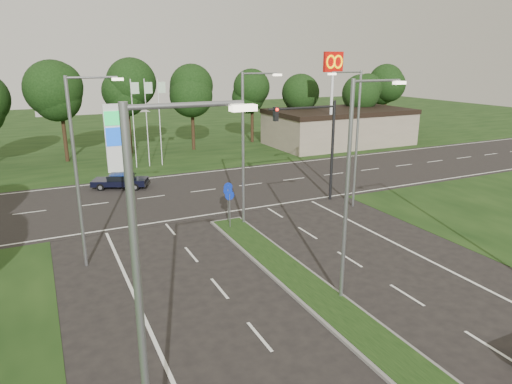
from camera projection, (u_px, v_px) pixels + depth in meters
name	position (u px, v px, depth m)	size (l,w,h in m)	color
verge_far	(120.00, 134.00, 61.26)	(160.00, 50.00, 0.02)	black
cross_road	(191.00, 192.00, 34.43)	(160.00, 12.00, 0.02)	black
median_kerb	(355.00, 326.00, 17.10)	(2.00, 26.00, 0.12)	slate
commercial_building	(339.00, 127.00, 53.38)	(16.00, 9.00, 4.00)	gray
streetlight_median_near	(352.00, 181.00, 17.84)	(2.53, 0.22, 9.00)	gray
streetlight_median_far	(246.00, 141.00, 26.50)	(2.53, 0.22, 9.00)	gray
streetlight_left_near	(150.00, 308.00, 8.79)	(2.53, 0.22, 9.00)	gray
streetlight_left_far	(80.00, 163.00, 20.91)	(2.53, 0.22, 9.00)	gray
streetlight_right_far	(355.00, 132.00, 29.73)	(2.53, 0.22, 9.00)	gray
traffic_signal	(317.00, 136.00, 30.91)	(5.10, 0.42, 7.00)	black
median_signs	(229.00, 197.00, 27.37)	(1.16, 1.76, 2.38)	gray
gas_pylon	(116.00, 136.00, 39.79)	(5.80, 1.26, 8.00)	silver
mcdonalds_sign	(333.00, 76.00, 46.56)	(2.20, 0.47, 10.40)	silver
treeline_far	(141.00, 88.00, 46.34)	(6.00, 6.00, 9.90)	black
navy_sedan	(120.00, 181.00, 35.36)	(4.43, 3.21, 1.13)	black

